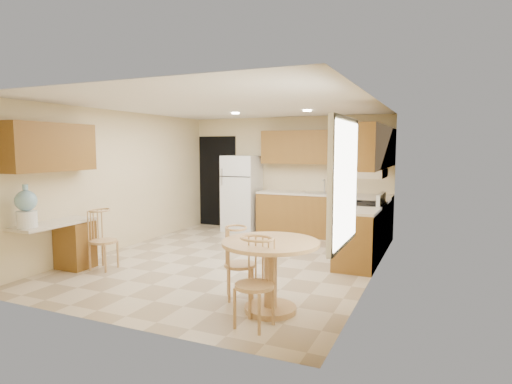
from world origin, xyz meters
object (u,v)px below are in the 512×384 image
at_px(chair_table_a, 237,257).
at_px(chair_desk, 99,235).
at_px(stove, 364,229).
at_px(dining_table, 271,266).
at_px(refrigerator, 242,193).
at_px(water_crock, 26,208).
at_px(chair_table_b, 251,276).

relative_size(chair_table_a, chair_desk, 0.97).
xyz_separation_m(stove, dining_table, (-0.52, -2.93, 0.06)).
distance_m(dining_table, chair_table_a, 0.53).
bearing_deg(stove, chair_desk, -144.64).
xyz_separation_m(refrigerator, water_crock, (-1.05, -4.52, 0.20)).
distance_m(dining_table, chair_desk, 2.99).
bearing_deg(water_crock, chair_table_a, 10.50).
relative_size(refrigerator, chair_table_a, 1.89).
distance_m(refrigerator, chair_table_a, 4.40).
bearing_deg(chair_table_a, refrigerator, 174.79).
distance_m(stove, dining_table, 2.98).
bearing_deg(water_crock, chair_desk, 61.64).
bearing_deg(dining_table, refrigerator, 119.53).
height_order(chair_table_a, water_crock, water_crock).
xyz_separation_m(dining_table, chair_desk, (-2.95, 0.46, 0.02)).
relative_size(refrigerator, chair_table_b, 1.81).
bearing_deg(chair_table_b, water_crock, 4.39).
distance_m(stove, chair_desk, 4.26).
height_order(dining_table, chair_table_b, chair_table_b).
distance_m(chair_table_b, water_crock, 3.44).
distance_m(dining_table, water_crock, 3.46).
xyz_separation_m(stove, chair_table_b, (-0.52, -3.47, 0.09)).
height_order(refrigerator, water_crock, refrigerator).
bearing_deg(refrigerator, stove, -22.99).
bearing_deg(water_crock, stove, 40.06).
bearing_deg(chair_table_b, stove, -91.39).
bearing_deg(chair_table_b, chair_desk, -11.54).
distance_m(stove, chair_table_a, 2.95).
xyz_separation_m(chair_table_a, chair_table_b, (0.50, -0.70, 0.02)).
height_order(refrigerator, chair_table_b, refrigerator).
bearing_deg(refrigerator, chair_table_a, -65.14).
distance_m(chair_table_a, chair_desk, 2.46).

